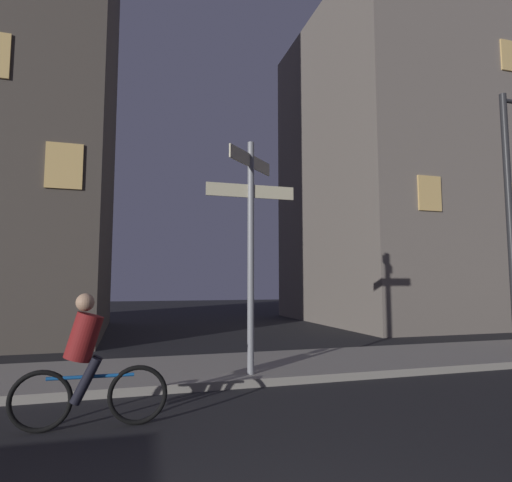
# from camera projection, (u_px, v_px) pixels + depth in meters

# --- Properties ---
(sidewalk_kerb) EXTENTS (40.00, 2.69, 0.14)m
(sidewalk_kerb) POSITION_uv_depth(u_px,v_px,m) (182.00, 371.00, 8.05)
(sidewalk_kerb) COLOR gray
(sidewalk_kerb) RESTS_ON ground_plane
(signpost) EXTENTS (1.66, 1.06, 4.18)m
(signpost) POSITION_uv_depth(u_px,v_px,m) (251.00, 234.00, 7.70)
(signpost) COLOR gray
(signpost) RESTS_ON sidewalk_kerb
(cyclist) EXTENTS (1.82, 0.33, 1.61)m
(cyclist) POSITION_uv_depth(u_px,v_px,m) (87.00, 365.00, 5.13)
(cyclist) COLOR black
(cyclist) RESTS_ON ground_plane
(building_right_block) EXTENTS (11.62, 9.80, 13.97)m
(building_right_block) POSITION_uv_depth(u_px,v_px,m) (427.00, 173.00, 20.34)
(building_right_block) COLOR slate
(building_right_block) RESTS_ON ground_plane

